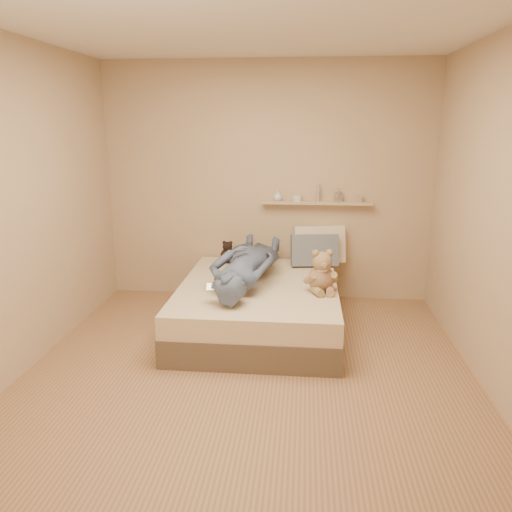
# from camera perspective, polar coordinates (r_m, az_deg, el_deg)

# --- Properties ---
(room) EXTENTS (3.80, 3.80, 3.80)m
(room) POSITION_cam_1_polar(r_m,az_deg,el_deg) (3.68, -0.99, 4.94)
(room) COLOR #9D7351
(room) RESTS_ON ground
(bed) EXTENTS (1.50, 1.90, 0.45)m
(bed) POSITION_cam_1_polar(r_m,az_deg,el_deg) (4.86, 0.32, -5.72)
(bed) COLOR brown
(bed) RESTS_ON floor
(game_console) EXTENTS (0.17, 0.09, 0.06)m
(game_console) POSITION_cam_1_polar(r_m,az_deg,el_deg) (4.24, -4.54, -3.55)
(game_console) COLOR #BBBDC3
(game_console) RESTS_ON bed
(teddy_bear) EXTENTS (0.32, 0.33, 0.40)m
(teddy_bear) POSITION_cam_1_polar(r_m,az_deg,el_deg) (4.55, 7.51, -2.10)
(teddy_bear) COLOR #9A7154
(teddy_bear) RESTS_ON bed
(dark_plush) EXTENTS (0.16, 0.16, 0.25)m
(dark_plush) POSITION_cam_1_polar(r_m,az_deg,el_deg) (5.48, -3.26, 0.32)
(dark_plush) COLOR black
(dark_plush) RESTS_ON bed
(pillow_cream) EXTENTS (0.59, 0.35, 0.43)m
(pillow_cream) POSITION_cam_1_polar(r_m,az_deg,el_deg) (5.52, 7.22, 1.30)
(pillow_cream) COLOR beige
(pillow_cream) RESTS_ON bed
(pillow_grey) EXTENTS (0.52, 0.28, 0.36)m
(pillow_grey) POSITION_cam_1_polar(r_m,az_deg,el_deg) (5.39, 6.70, 0.65)
(pillow_grey) COLOR slate
(pillow_grey) RESTS_ON bed
(person) EXTENTS (0.74, 1.64, 0.38)m
(person) POSITION_cam_1_polar(r_m,az_deg,el_deg) (4.79, -1.16, -0.82)
(person) COLOR #4E577B
(person) RESTS_ON bed
(wall_shelf) EXTENTS (1.20, 0.12, 0.03)m
(wall_shelf) POSITION_cam_1_polar(r_m,az_deg,el_deg) (5.51, 6.95, 6.06)
(wall_shelf) COLOR tan
(wall_shelf) RESTS_ON wall_back
(shelf_bottles) EXTENTS (0.98, 0.12, 0.19)m
(shelf_bottles) POSITION_cam_1_polar(r_m,az_deg,el_deg) (5.49, 5.84, 6.83)
(shelf_bottles) COLOR silver
(shelf_bottles) RESTS_ON wall_shelf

